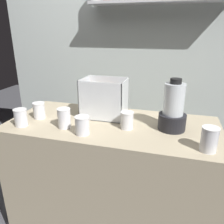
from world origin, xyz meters
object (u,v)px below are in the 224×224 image
(juice_cup_carrot_far_left, at_px, (21,119))
(juice_cup_orange_far_right, at_px, (127,121))
(juice_cup_orange_rightmost, at_px, (209,140))
(carrot_display_bin, at_px, (104,104))
(juice_cup_mango_right, at_px, (82,126))
(juice_cup_orange_left, at_px, (39,111))
(blender_pitcher, at_px, (173,110))
(juice_cup_mango_middle, at_px, (64,119))

(juice_cup_carrot_far_left, xyz_separation_m, juice_cup_orange_far_right, (0.67, 0.15, -0.00))
(juice_cup_orange_rightmost, bearing_deg, juice_cup_orange_far_right, 160.86)
(carrot_display_bin, height_order, juice_cup_mango_right, carrot_display_bin)
(juice_cup_orange_left, relative_size, juice_cup_mango_right, 1.00)
(blender_pitcher, distance_m, juice_cup_mango_middle, 0.68)
(carrot_display_bin, xyz_separation_m, blender_pitcher, (0.48, -0.10, 0.04))
(juice_cup_orange_far_right, bearing_deg, blender_pitcher, 13.74)
(juice_cup_carrot_far_left, height_order, juice_cup_orange_left, juice_cup_carrot_far_left)
(juice_cup_orange_far_right, bearing_deg, juice_cup_mango_middle, -166.42)
(juice_cup_mango_right, relative_size, juice_cup_orange_far_right, 1.02)
(juice_cup_carrot_far_left, bearing_deg, juice_cup_mango_middle, 10.76)
(juice_cup_carrot_far_left, relative_size, juice_cup_mango_middle, 0.90)
(blender_pitcher, relative_size, juice_cup_orange_left, 2.87)
(carrot_display_bin, xyz_separation_m, juice_cup_carrot_far_left, (-0.46, -0.32, -0.04))
(juice_cup_orange_far_right, bearing_deg, juice_cup_orange_rightmost, -19.14)
(juice_cup_mango_middle, bearing_deg, juice_cup_carrot_far_left, -169.24)
(blender_pitcher, xyz_separation_m, juice_cup_carrot_far_left, (-0.94, -0.21, -0.08))
(juice_cup_orange_rightmost, bearing_deg, juice_cup_orange_left, 171.26)
(juice_cup_orange_left, distance_m, juice_cup_orange_rightmost, 1.11)
(juice_cup_mango_middle, bearing_deg, juice_cup_orange_left, 157.66)
(carrot_display_bin, bearing_deg, juice_cup_carrot_far_left, -145.31)
(juice_cup_carrot_far_left, bearing_deg, blender_pitcher, 12.79)
(juice_cup_mango_middle, distance_m, juice_cup_orange_far_right, 0.40)
(juice_cup_orange_left, bearing_deg, juice_cup_orange_rightmost, -8.74)
(blender_pitcher, xyz_separation_m, juice_cup_orange_far_right, (-0.27, -0.07, -0.08))
(carrot_display_bin, distance_m, juice_cup_orange_left, 0.46)
(juice_cup_orange_rightmost, bearing_deg, carrot_display_bin, 153.67)
(blender_pitcher, relative_size, juice_cup_carrot_far_left, 2.82)
(carrot_display_bin, xyz_separation_m, juice_cup_mango_middle, (-0.18, -0.26, -0.03))
(blender_pitcher, xyz_separation_m, juice_cup_mango_right, (-0.51, -0.22, -0.08))
(juice_cup_orange_left, bearing_deg, blender_pitcher, 3.71)
(juice_cup_carrot_far_left, xyz_separation_m, juice_cup_orange_left, (0.04, 0.15, 0.00))
(carrot_display_bin, distance_m, juice_cup_orange_far_right, 0.27)
(juice_cup_mango_middle, bearing_deg, carrot_display_bin, 56.06)
(carrot_display_bin, bearing_deg, blender_pitcher, -12.32)
(juice_cup_carrot_far_left, relative_size, juice_cup_orange_far_right, 1.03)
(juice_cup_carrot_far_left, bearing_deg, juice_cup_mango_right, -0.83)
(juice_cup_orange_left, xyz_separation_m, juice_cup_orange_rightmost, (1.09, -0.17, 0.01))
(juice_cup_carrot_far_left, distance_m, juice_cup_orange_rightmost, 1.13)
(carrot_display_bin, relative_size, juice_cup_orange_left, 2.72)
(blender_pitcher, distance_m, juice_cup_carrot_far_left, 0.97)
(juice_cup_mango_right, distance_m, juice_cup_orange_far_right, 0.28)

